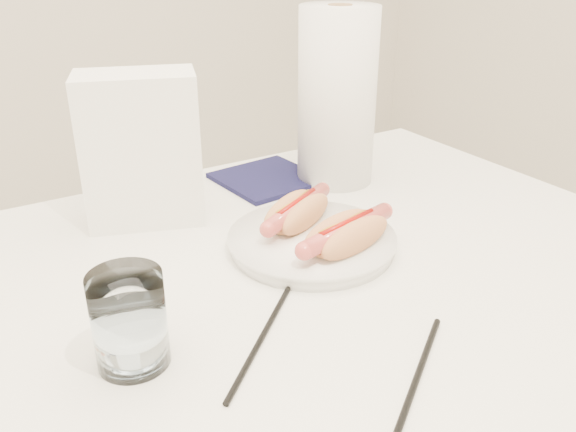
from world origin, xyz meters
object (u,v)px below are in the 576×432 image
table (245,333)px  plate (312,243)px  napkin_box (141,150)px  paper_towel_roll (337,97)px  hotdog_right (347,234)px  water_glass (129,320)px  hotdog_left (297,212)px

table → plate: plate is taller
napkin_box → paper_towel_roll: 0.33m
table → paper_towel_roll: paper_towel_roll is taller
napkin_box → paper_towel_roll: bearing=16.7°
hotdog_right → paper_towel_roll: 0.30m
plate → paper_towel_roll: bearing=47.5°
hotdog_right → napkin_box: (-0.17, 0.26, 0.07)m
water_glass → napkin_box: size_ratio=0.46×
hotdog_left → water_glass: water_glass is taller
plate → hotdog_left: hotdog_left is taller
plate → paper_towel_roll: size_ratio=0.76×
plate → water_glass: water_glass is taller
plate → hotdog_left: 0.05m
water_glass → table: bearing=20.4°
hotdog_right → napkin_box: napkin_box is taller
table → plate: 0.15m
water_glass → hotdog_left: bearing=26.9°
plate → hotdog_right: hotdog_right is taller
plate → hotdog_left: bearing=85.6°
hotdog_left → napkin_box: size_ratio=0.66×
paper_towel_roll → table: bearing=-142.1°
napkin_box → paper_towel_roll: (0.33, -0.02, 0.03)m
plate → table: bearing=-160.6°
water_glass → paper_towel_roll: (0.46, 0.29, 0.09)m
plate → napkin_box: size_ratio=1.00×
plate → napkin_box: (-0.15, 0.21, 0.10)m
hotdog_right → napkin_box: bearing=110.6°
hotdog_left → paper_towel_roll: (0.17, 0.15, 0.11)m
hotdog_right → table: bearing=165.0°
plate → paper_towel_roll: (0.17, 0.19, 0.13)m
paper_towel_roll → plate: bearing=-132.5°
hotdog_right → napkin_box: size_ratio=0.73×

